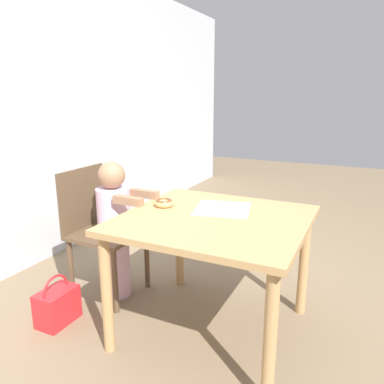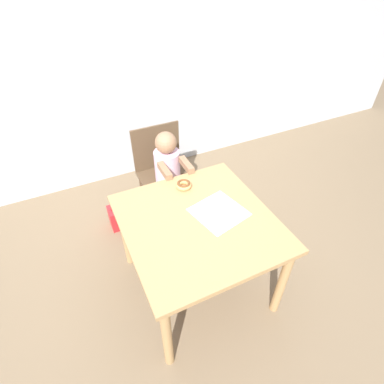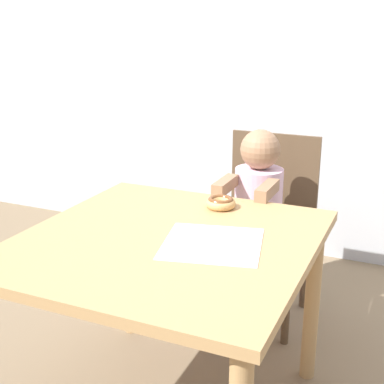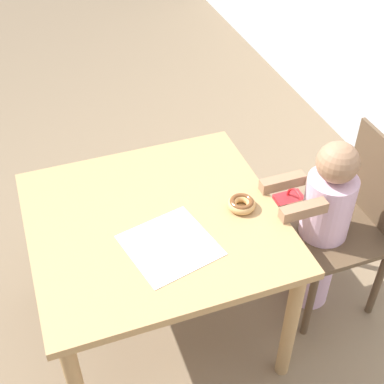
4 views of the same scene
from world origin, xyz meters
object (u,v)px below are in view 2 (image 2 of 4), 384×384
object	(u,v)px
donut	(184,185)
handbag	(123,215)
chair	(163,173)
child_figure	(168,179)

from	to	relation	value
donut	handbag	xyz separation A→B (m)	(-0.40, 0.54, -0.62)
chair	child_figure	world-z (taller)	child_figure
chair	child_figure	xyz separation A→B (m)	(-0.00, -0.13, 0.02)
chair	donut	xyz separation A→B (m)	(-0.03, -0.53, 0.26)
chair	child_figure	distance (m)	0.13
child_figure	handbag	size ratio (longest dim) A/B	3.01
chair	child_figure	bearing A→B (deg)	-90.00
donut	child_figure	bearing A→B (deg)	85.85
child_figure	donut	size ratio (longest dim) A/B	8.21
child_figure	handbag	bearing A→B (deg)	162.70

